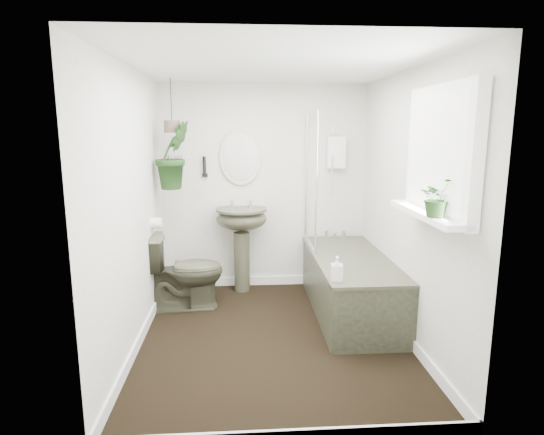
{
  "coord_description": "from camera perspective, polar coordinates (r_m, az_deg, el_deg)",
  "views": [
    {
      "loc": [
        -0.27,
        -3.72,
        1.81
      ],
      "look_at": [
        0.0,
        0.15,
        1.05
      ],
      "focal_mm": 30.0,
      "sensor_mm": 36.0,
      "label": 1
    }
  ],
  "objects": [
    {
      "name": "floor",
      "position": [
        4.15,
        0.15,
        -14.94
      ],
      "size": [
        2.3,
        2.8,
        0.02
      ],
      "primitive_type": "cube",
      "color": "black",
      "rests_on": "ground"
    },
    {
      "name": "ceiling",
      "position": [
        3.76,
        0.17,
        18.74
      ],
      "size": [
        2.3,
        2.8,
        0.02
      ],
      "primitive_type": "cube",
      "color": "white",
      "rests_on": "ground"
    },
    {
      "name": "wall_back",
      "position": [
        5.18,
        -0.96,
        3.76
      ],
      "size": [
        2.3,
        0.02,
        2.3
      ],
      "primitive_type": "cube",
      "color": "silver",
      "rests_on": "ground"
    },
    {
      "name": "wall_front",
      "position": [
        2.41,
        2.56,
        -4.76
      ],
      "size": [
        2.3,
        0.02,
        2.3
      ],
      "primitive_type": "cube",
      "color": "silver",
      "rests_on": "ground"
    },
    {
      "name": "wall_left",
      "position": [
        3.88,
        -17.2,
        0.8
      ],
      "size": [
        0.02,
        2.8,
        2.3
      ],
      "primitive_type": "cube",
      "color": "silver",
      "rests_on": "ground"
    },
    {
      "name": "wall_right",
      "position": [
        4.03,
        16.83,
        1.2
      ],
      "size": [
        0.02,
        2.8,
        2.3
      ],
      "primitive_type": "cube",
      "color": "silver",
      "rests_on": "ground"
    },
    {
      "name": "skirting",
      "position": [
        4.12,
        0.15,
        -14.19
      ],
      "size": [
        2.3,
        2.8,
        0.1
      ],
      "primitive_type": "cube",
      "color": "white",
      "rests_on": "floor"
    },
    {
      "name": "bathtub",
      "position": [
        4.61,
        9.78,
        -8.34
      ],
      "size": [
        0.72,
        1.72,
        0.58
      ],
      "primitive_type": null,
      "color": "#3D3C2C",
      "rests_on": "floor"
    },
    {
      "name": "bath_screen",
      "position": [
        4.79,
        4.94,
        4.7
      ],
      "size": [
        0.04,
        0.72,
        1.4
      ],
      "primitive_type": null,
      "color": "silver",
      "rests_on": "bathtub"
    },
    {
      "name": "shower_box",
      "position": [
        5.17,
        8.04,
        8.1
      ],
      "size": [
        0.2,
        0.1,
        0.35
      ],
      "primitive_type": "cube",
      "color": "white",
      "rests_on": "wall_back"
    },
    {
      "name": "oval_mirror",
      "position": [
        5.1,
        -3.97,
        7.57
      ],
      "size": [
        0.46,
        0.03,
        0.62
      ],
      "primitive_type": "ellipsoid",
      "color": "beige",
      "rests_on": "wall_back"
    },
    {
      "name": "wall_sconce",
      "position": [
        5.11,
        -8.47,
        6.36
      ],
      "size": [
        0.04,
        0.04,
        0.22
      ],
      "primitive_type": "cylinder",
      "color": "black",
      "rests_on": "wall_back"
    },
    {
      "name": "toilet_roll_holder",
      "position": [
        4.58,
        -14.34,
        -0.71
      ],
      "size": [
        0.11,
        0.11,
        0.11
      ],
      "primitive_type": "cylinder",
      "rotation": [
        0.0,
        1.57,
        0.0
      ],
      "color": "white",
      "rests_on": "wall_left"
    },
    {
      "name": "window_recess",
      "position": [
        3.31,
        20.44,
        7.65
      ],
      "size": [
        0.08,
        1.0,
        0.9
      ],
      "primitive_type": "cube",
      "color": "white",
      "rests_on": "wall_right"
    },
    {
      "name": "window_sill",
      "position": [
        3.33,
        18.86,
        0.47
      ],
      "size": [
        0.18,
        1.0,
        0.04
      ],
      "primitive_type": "cube",
      "color": "white",
      "rests_on": "wall_right"
    },
    {
      "name": "window_blinds",
      "position": [
        3.29,
        19.72,
        7.68
      ],
      "size": [
        0.01,
        0.86,
        0.76
      ],
      "primitive_type": "cube",
      "color": "white",
      "rests_on": "wall_right"
    },
    {
      "name": "toilet",
      "position": [
        4.73,
        -10.92,
        -6.58
      ],
      "size": [
        0.8,
        0.51,
        0.78
      ],
      "primitive_type": "imported",
      "rotation": [
        0.0,
        0.0,
        1.66
      ],
      "color": "#3D3C2C",
      "rests_on": "floor"
    },
    {
      "name": "pedestal_sink",
      "position": [
        5.11,
        -3.81,
        -4.04
      ],
      "size": [
        0.63,
        0.56,
        0.96
      ],
      "primitive_type": null,
      "rotation": [
        0.0,
        0.0,
        -0.16
      ],
      "color": "#3D3C2C",
      "rests_on": "floor"
    },
    {
      "name": "sill_plant",
      "position": [
        3.09,
        20.02,
        2.39
      ],
      "size": [
        0.28,
        0.26,
        0.25
      ],
      "primitive_type": "imported",
      "rotation": [
        0.0,
        0.0,
        0.32
      ],
      "color": "black",
      "rests_on": "window_sill"
    },
    {
      "name": "hanging_plant",
      "position": [
        4.74,
        -12.28,
        7.67
      ],
      "size": [
        0.48,
        0.48,
        0.68
      ],
      "primitive_type": "imported",
      "rotation": [
        0.0,
        0.0,
        0.72
      ],
      "color": "black",
      "rests_on": "ceiling"
    },
    {
      "name": "soap_bottle",
      "position": [
        3.78,
        8.14,
        -6.36
      ],
      "size": [
        0.1,
        0.1,
        0.21
      ],
      "primitive_type": "imported",
      "rotation": [
        0.0,
        0.0,
        -0.12
      ],
      "color": "#252323",
      "rests_on": "bathtub"
    },
    {
      "name": "hanging_pot",
      "position": [
        4.73,
        -12.42,
        11.08
      ],
      "size": [
        0.16,
        0.16,
        0.12
      ],
      "primitive_type": "cylinder",
      "color": "brown",
      "rests_on": "ceiling"
    }
  ]
}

